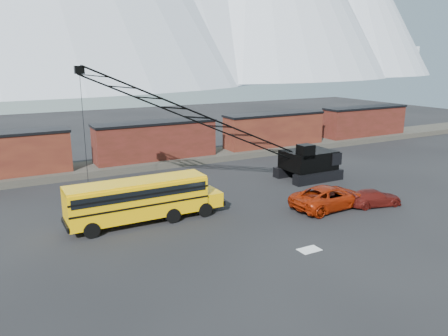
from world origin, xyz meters
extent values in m
plane|color=black|center=(0.00, 0.00, 0.00)|extent=(160.00, 160.00, 0.00)
cube|color=white|center=(0.00, 340.00, 12.00)|extent=(800.00, 80.00, 24.00)
cube|color=#4A473D|center=(0.00, 22.00, 0.35)|extent=(120.00, 5.00, 0.70)
cube|color=black|center=(-11.80, 22.00, 1.00)|extent=(2.20, 2.40, 0.60)
cube|color=#581D18|center=(0.00, 22.00, 2.70)|extent=(13.50, 2.90, 4.00)
cube|color=black|center=(0.00, 22.00, 4.75)|extent=(13.70, 3.10, 0.25)
cube|color=black|center=(-4.20, 22.00, 1.00)|extent=(2.20, 2.40, 0.60)
cube|color=black|center=(4.20, 22.00, 1.00)|extent=(2.20, 2.40, 0.60)
cube|color=#401612|center=(16.00, 22.00, 2.70)|extent=(13.50, 2.90, 4.00)
cube|color=black|center=(16.00, 22.00, 4.75)|extent=(13.70, 3.10, 0.25)
cube|color=black|center=(11.80, 22.00, 1.00)|extent=(2.20, 2.40, 0.60)
cube|color=black|center=(20.20, 22.00, 1.00)|extent=(2.20, 2.40, 0.60)
cube|color=#581D18|center=(32.00, 22.00, 2.70)|extent=(13.50, 2.90, 4.00)
cube|color=black|center=(32.00, 22.00, 4.75)|extent=(13.70, 3.10, 0.25)
cube|color=black|center=(27.80, 22.00, 1.00)|extent=(2.20, 2.40, 0.60)
cube|color=black|center=(36.20, 22.00, 1.00)|extent=(2.20, 2.40, 0.60)
cube|color=silver|center=(0.50, -4.00, 0.01)|extent=(1.40, 0.90, 0.02)
cube|color=#DEA204|center=(-7.41, 5.58, 1.80)|extent=(10.00, 2.50, 2.50)
cube|color=#DEA204|center=(-1.81, 5.58, 1.10)|extent=(1.60, 2.30, 1.10)
cube|color=#DEA204|center=(-7.41, 5.58, 3.10)|extent=(10.00, 2.30, 0.18)
cube|color=black|center=(-7.41, 4.32, 2.50)|extent=(9.60, 0.05, 0.65)
cube|color=black|center=(-7.41, 6.84, 2.50)|extent=(9.60, 0.05, 0.65)
cube|color=black|center=(-0.96, 5.58, 0.80)|extent=(0.15, 2.45, 0.35)
cube|color=black|center=(-12.46, 5.58, 0.80)|extent=(0.15, 2.50, 0.35)
cylinder|color=black|center=(-11.01, 4.43, 0.55)|extent=(1.10, 0.35, 1.10)
cylinder|color=black|center=(-11.01, 6.73, 0.55)|extent=(1.10, 0.35, 1.10)
cylinder|color=black|center=(-5.21, 4.43, 0.55)|extent=(1.10, 0.35, 1.10)
cylinder|color=black|center=(-5.21, 6.73, 0.55)|extent=(1.10, 0.35, 1.10)
cylinder|color=black|center=(-2.61, 4.43, 0.55)|extent=(1.10, 0.35, 1.10)
cylinder|color=black|center=(-2.61, 6.73, 0.55)|extent=(1.10, 0.35, 1.10)
imported|color=maroon|center=(6.92, 1.44, 0.91)|extent=(6.75, 3.42, 1.83)
imported|color=#4C110D|center=(10.51, 0.12, 0.67)|extent=(4.88, 2.78, 1.33)
cube|color=black|center=(11.23, 7.71, 0.50)|extent=(5.50, 1.00, 1.00)
cube|color=black|center=(11.23, 10.91, 0.50)|extent=(5.50, 1.00, 1.00)
cube|color=black|center=(11.23, 9.31, 1.90)|extent=(4.80, 3.60, 1.80)
cube|color=black|center=(13.23, 9.31, 2.10)|extent=(1.20, 3.80, 1.20)
cube|color=black|center=(9.83, 8.11, 3.10)|extent=(1.40, 1.20, 1.30)
cube|color=black|center=(9.83, 7.56, 3.10)|extent=(1.20, 0.06, 0.90)
cube|color=black|center=(-9.72, 11.05, 10.79)|extent=(0.70, 0.50, 0.60)
cylinder|color=black|center=(-9.72, 11.05, 5.40)|extent=(0.04, 0.04, 10.49)
cube|color=black|center=(-9.72, 11.05, 0.35)|extent=(0.25, 0.25, 0.50)
camera|label=1|loc=(-16.29, -23.52, 11.63)|focal=35.00mm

